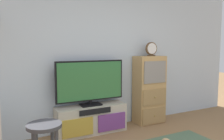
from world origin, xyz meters
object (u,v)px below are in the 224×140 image
at_px(side_cabinet, 149,90).
at_px(television, 91,82).
at_px(desk_clock, 151,49).
at_px(media_console, 91,119).

bearing_deg(side_cabinet, television, 179.37).
xyz_separation_m(television, desk_clock, (1.25, -0.03, 0.55)).
distance_m(media_console, television, 0.66).
bearing_deg(television, side_cabinet, -0.63).
height_order(media_console, desk_clock, desk_clock).
relative_size(television, side_cabinet, 0.92).
height_order(media_console, television, television).
bearing_deg(media_console, side_cabinet, 0.47).
distance_m(television, side_cabinet, 1.25).
bearing_deg(desk_clock, television, 178.69).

